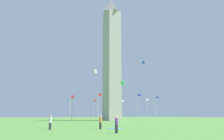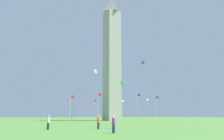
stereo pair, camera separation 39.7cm
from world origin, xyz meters
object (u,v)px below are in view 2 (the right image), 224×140
Objects in this scene: flagpole_w at (138,106)px; picnic_blanket_near_first_person at (113,128)px; flagpole_e at (94,108)px; kite_green_box at (123,83)px; flagpole_s at (70,107)px; kite_purple_diamond at (83,43)px; flagpole_nw at (156,107)px; kite_blue_delta at (142,63)px; flagpole_ne at (122,109)px; obelisk_monument at (112,57)px; kite_white_box at (95,72)px; person_white_shirt at (48,122)px; flagpole_n at (147,108)px; flagpole_se at (72,108)px; person_orange_shirt at (98,122)px; flagpole_sw at (98,106)px; person_purple_shirt at (114,125)px.

picnic_blanket_near_first_person is (-21.95, -24.91, -4.21)m from flagpole_w.
kite_green_box is at bearing -92.28° from flagpole_e.
flagpole_s is 4.27× the size of kite_purple_diamond.
flagpole_s is 1.00× the size of flagpole_nw.
kite_blue_delta is 38.84m from picnic_blanket_near_first_person.
flagpole_ne and flagpole_s have the same top height.
flagpole_nw is 4.27× the size of kite_purple_diamond.
obelisk_monument reaches higher than kite_white_box.
person_white_shirt is (-15.77, -37.64, -3.34)m from flagpole_s.
flagpole_e is 20.12m from flagpole_s.
flagpole_n is 26.28m from flagpole_se.
flagpole_se is 26.28m from flagpole_w.
kite_green_box is (6.53, -5.57, -3.84)m from kite_white_box.
kite_green_box is at bearing -12.77° from person_orange_shirt.
flagpole_nw is at bearing -112.50° from flagpole_n.
flagpole_w is at bearing -90.00° from flagpole_e.
flagpole_n is 20.12m from flagpole_w.
flagpole_se is at bearing 87.05° from kite_purple_diamond.
kite_white_box reaches higher than flagpole_e.
flagpole_w is (10.06, -24.28, 0.00)m from flagpole_se.
flagpole_sw is at bearing -87.60° from kite_purple_diamond.
flagpole_nw is at bearing -22.50° from flagpole_s.
flagpole_ne is 26.28m from flagpole_w.
flagpole_e is 10.89m from flagpole_se.
picnic_blanket_near_first_person is (-32.01, -49.20, -4.21)m from flagpole_ne.
flagpole_w is at bearing -170.21° from kite_blue_delta.
kite_purple_diamond reaches higher than person_purple_shirt.
flagpole_s reaches higher than person_white_shirt.
flagpole_w is at bearing -81.92° from kite_green_box.
flagpole_sw is 39.43m from person_purple_shirt.
flagpole_e is at bearing 87.72° from kite_green_box.
flagpole_n is at bearing 22.50° from flagpole_sw.
flagpole_ne is at bearing 90.00° from flagpole_nw.
person_orange_shirt is at bearing 11.83° from person_purple_shirt.
flagpole_n reaches higher than person_purple_shirt.
flagpole_ne is 60.55m from person_orange_shirt.
flagpole_w is 4.71× the size of person_purple_shirt.
flagpole_s is at bearing 112.50° from flagpole_sw.
flagpole_w is at bearing -57.86° from kite_white_box.
flagpole_sw is 20.12m from flagpole_nw.
kite_white_box is at bearing -19.57° from flagpole_s.
flagpole_nw is at bearing 22.50° from flagpole_w.
kite_blue_delta reaches higher than person_orange_shirt.
obelisk_monument is 22.24m from flagpole_nw.
kite_blue_delta is at bearing -85.21° from flagpole_e.
person_orange_shirt is 0.94× the size of picnic_blanket_near_first_person.
flagpole_w is 2.94× the size of kite_green_box.
picnic_blanket_near_first_person is (-14.53, -36.72, -15.05)m from kite_white_box.
flagpole_w is at bearing -21.35° from person_white_shirt.
kite_purple_diamond reaches higher than kite_green_box.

